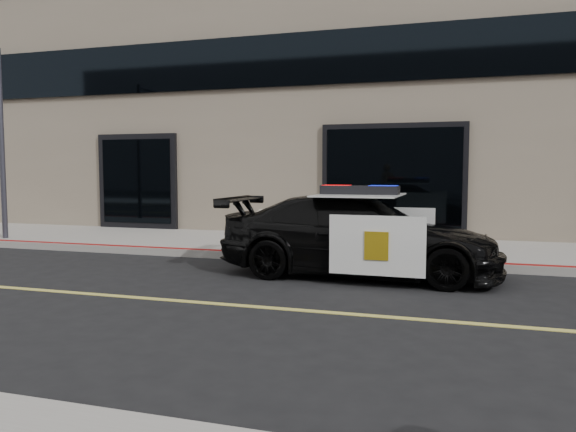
% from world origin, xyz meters
% --- Properties ---
extents(ground, '(120.00, 120.00, 0.00)m').
position_xyz_m(ground, '(0.00, 0.00, 0.00)').
color(ground, black).
rests_on(ground, ground).
extents(sidewalk_n, '(60.00, 3.50, 0.15)m').
position_xyz_m(sidewalk_n, '(0.00, 5.25, 0.07)').
color(sidewalk_n, gray).
rests_on(sidewalk_n, ground).
extents(building_n, '(60.00, 7.00, 12.00)m').
position_xyz_m(building_n, '(0.00, 10.50, 6.00)').
color(building_n, '#756856').
rests_on(building_n, ground).
extents(police_car, '(2.19, 4.67, 1.51)m').
position_xyz_m(police_car, '(-1.01, 2.53, 0.68)').
color(police_car, black).
rests_on(police_car, ground).
extents(fire_hydrant, '(0.37, 0.52, 0.82)m').
position_xyz_m(fire_hydrant, '(-3.29, 3.98, 0.53)').
color(fire_hydrant, silver).
rests_on(fire_hydrant, sidewalk_n).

